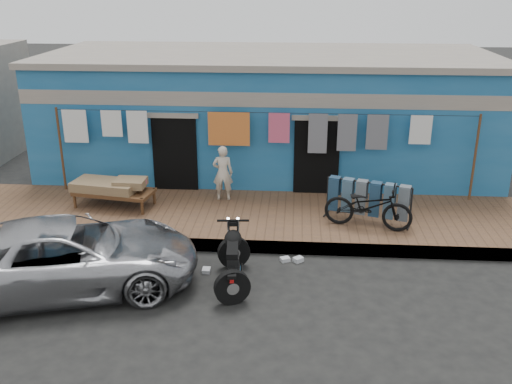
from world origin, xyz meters
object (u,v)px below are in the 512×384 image
at_px(car, 67,255).
at_px(seated_person, 223,173).
at_px(jeans_rack, 368,200).
at_px(bicycle, 369,201).
at_px(charpoy, 114,193).
at_px(motorcycle, 233,258).

distance_m(car, seated_person, 4.59).
bearing_deg(jeans_rack, bicycle, -96.52).
bearing_deg(charpoy, jeans_rack, -4.12).
bearing_deg(jeans_rack, motorcycle, -135.99).
distance_m(seated_person, motorcycle, 3.70).
bearing_deg(motorcycle, bicycle, 34.57).
relative_size(seated_person, jeans_rack, 0.68).
height_order(car, charpoy, car).
bearing_deg(bicycle, seated_person, 80.04).
xyz_separation_m(seated_person, charpoy, (-2.48, -0.61, -0.35)).
distance_m(car, motorcycle, 2.94).
relative_size(seated_person, charpoy, 0.66).
relative_size(car, seated_person, 3.53).
relative_size(seated_person, bicycle, 0.72).
height_order(bicycle, motorcycle, bicycle).
bearing_deg(seated_person, bicycle, 152.86).
xyz_separation_m(seated_person, bicycle, (3.28, -1.44, -0.07)).
bearing_deg(motorcycle, car, -178.13).
relative_size(charpoy, jeans_rack, 1.04).
relative_size(car, bicycle, 2.55).
height_order(car, seated_person, seated_person).
bearing_deg(motorcycle, charpoy, 130.90).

